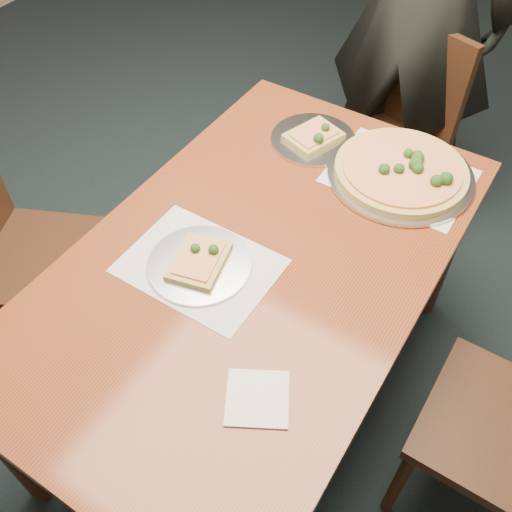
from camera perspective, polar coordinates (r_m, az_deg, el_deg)
The scene contains 11 objects.
ground at distance 2.27m, azimuth -2.61°, elevation -9.09°, with size 8.00×8.00×0.00m, color black.
dining_table at distance 1.62m, azimuth -0.00°, elevation -2.13°, with size 0.90×1.50×0.75m.
chair_far at distance 2.45m, azimuth 13.57°, elevation 12.49°, with size 0.53×0.53×0.91m.
chair_left at distance 2.07m, azimuth -23.25°, elevation 1.09°, with size 0.56×0.56×0.91m.
diner at distance 2.38m, azimuth 16.43°, elevation 23.23°, with size 0.70×0.46×1.91m, color black.
placemat_main at distance 1.84m, azimuth 14.17°, elevation 7.75°, with size 0.42×0.32×0.00m, color white.
placemat_near at distance 1.54m, azimuth -5.66°, elevation -0.97°, with size 0.40×0.30×0.00m, color white.
pizza_pan at distance 1.83m, azimuth 14.39°, elevation 8.23°, with size 0.45×0.45×0.08m.
slice_plate_near at distance 1.53m, azimuth -5.67°, elevation -0.65°, with size 0.28×0.28×0.05m.
slice_plate_far at distance 1.93m, azimuth 5.79°, elevation 11.69°, with size 0.28×0.28×0.06m.
napkin at distance 1.31m, azimuth 0.14°, elevation -14.03°, with size 0.14×0.14×0.01m, color white.
Camera 1 is at (0.73, -0.95, 1.92)m, focal length 40.00 mm.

